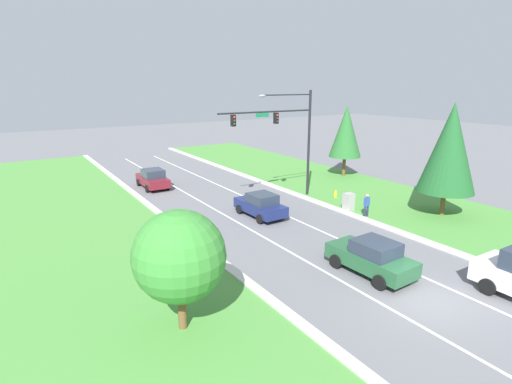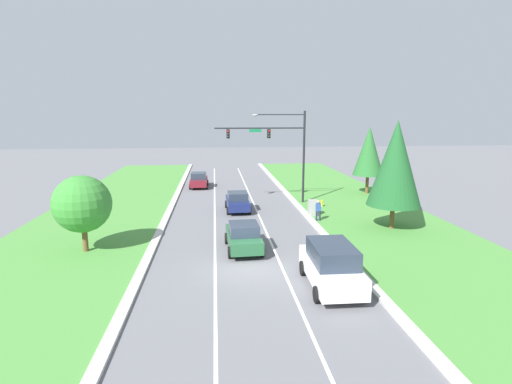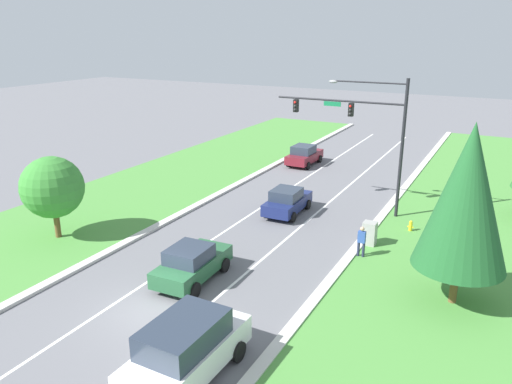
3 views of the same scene
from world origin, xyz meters
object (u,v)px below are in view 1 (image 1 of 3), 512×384
object	(u,v)px
pedestrian	(367,205)
conifer_near_right_tree	(346,131)
navy_sedan	(261,205)
burgundy_sedan	(153,179)
conifer_far_right_tree	(450,148)
traffic_signal_mast	(286,129)
forest_sedan	(372,257)
fire_hydrant	(335,194)
oak_near_left_tree	(179,256)
utility_cabinet	(349,202)

from	to	relation	value
pedestrian	conifer_near_right_tree	xyz separation A→B (m)	(7.80, 10.12, 3.52)
navy_sedan	burgundy_sedan	world-z (taller)	burgundy_sedan
navy_sedan	conifer_far_right_tree	size ratio (longest dim) A/B	0.54
traffic_signal_mast	burgundy_sedan	size ratio (longest dim) A/B	1.98
forest_sedan	fire_hydrant	bearing A→B (deg)	51.70
forest_sedan	conifer_far_right_tree	xyz separation A→B (m)	(10.94, 3.44, 3.90)
traffic_signal_mast	fire_hydrant	distance (m)	6.67
traffic_signal_mast	conifer_near_right_tree	size ratio (longest dim) A/B	1.22
burgundy_sedan	pedestrian	world-z (taller)	burgundy_sedan
burgundy_sedan	forest_sedan	world-z (taller)	forest_sedan
pedestrian	fire_hydrant	distance (m)	4.94
burgundy_sedan	oak_near_left_tree	bearing A→B (deg)	-104.84
fire_hydrant	forest_sedan	bearing A→B (deg)	-126.02
pedestrian	fire_hydrant	size ratio (longest dim) A/B	2.41
forest_sedan	conifer_far_right_tree	world-z (taller)	conifer_far_right_tree
fire_hydrant	oak_near_left_tree	distance (m)	20.08
pedestrian	conifer_near_right_tree	bearing A→B (deg)	-127.65
pedestrian	conifer_far_right_tree	xyz separation A→B (m)	(4.74, -2.56, 3.83)
forest_sedan	fire_hydrant	world-z (taller)	forest_sedan
navy_sedan	burgundy_sedan	bearing A→B (deg)	106.08
oak_near_left_tree	conifer_near_right_tree	bearing A→B (deg)	33.48
forest_sedan	oak_near_left_tree	world-z (taller)	oak_near_left_tree
burgundy_sedan	fire_hydrant	size ratio (longest dim) A/B	6.11
traffic_signal_mast	oak_near_left_tree	bearing A→B (deg)	-138.58
forest_sedan	conifer_near_right_tree	distance (m)	21.65
conifer_near_right_tree	conifer_far_right_tree	distance (m)	13.05
forest_sedan	conifer_far_right_tree	distance (m)	12.11
fire_hydrant	conifer_far_right_tree	distance (m)	9.05
utility_cabinet	conifer_far_right_tree	bearing A→B (deg)	-41.45
pedestrian	oak_near_left_tree	size ratio (longest dim) A/B	0.36
navy_sedan	burgundy_sedan	xyz separation A→B (m)	(-3.71, 11.71, 0.01)
utility_cabinet	conifer_far_right_tree	world-z (taller)	conifer_far_right_tree
oak_near_left_tree	traffic_signal_mast	bearing A→B (deg)	41.42
burgundy_sedan	conifer_near_right_tree	xyz separation A→B (m)	(17.49, -5.71, 3.62)
traffic_signal_mast	navy_sedan	world-z (taller)	traffic_signal_mast
pedestrian	oak_near_left_tree	bearing A→B (deg)	19.00
burgundy_sedan	fire_hydrant	world-z (taller)	burgundy_sedan
fire_hydrant	conifer_near_right_tree	xyz separation A→B (m)	(6.25, 5.46, 4.11)
traffic_signal_mast	conifer_near_right_tree	world-z (taller)	traffic_signal_mast
traffic_signal_mast	oak_near_left_tree	distance (m)	18.38
pedestrian	forest_sedan	bearing A→B (deg)	44.06
utility_cabinet	navy_sedan	bearing A→B (deg)	157.52
oak_near_left_tree	pedestrian	bearing A→B (deg)	19.02
burgundy_sedan	oak_near_left_tree	world-z (taller)	oak_near_left_tree
burgundy_sedan	utility_cabinet	size ratio (longest dim) A/B	3.16
conifer_near_right_tree	conifer_far_right_tree	bearing A→B (deg)	-103.57
utility_cabinet	pedestrian	world-z (taller)	pedestrian
conifer_far_right_tree	fire_hydrant	bearing A→B (deg)	113.83
oak_near_left_tree	utility_cabinet	bearing A→B (deg)	24.29
conifer_far_right_tree	utility_cabinet	bearing A→B (deg)	138.55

